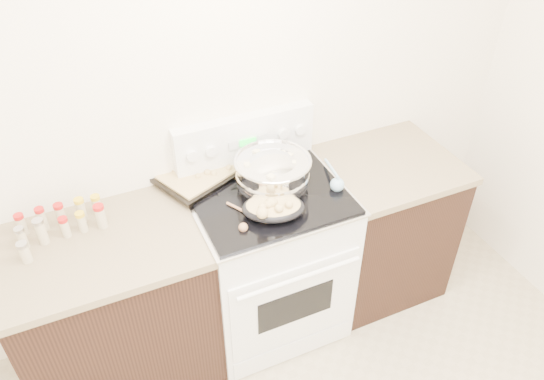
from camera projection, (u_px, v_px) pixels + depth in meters
room_shell at (397, 346)px, 1.03m from camera, size 4.10×3.60×2.75m
counter_left at (117, 309)px, 2.67m from camera, size 0.93×0.67×0.92m
counter_right at (379, 224)px, 3.18m from camera, size 0.73×0.67×0.92m
kitchen_range at (268, 257)px, 2.92m from camera, size 0.78×0.73×1.22m
mixing_bowl at (273, 174)px, 2.62m from camera, size 0.39×0.39×0.22m
roasting_pan at (273, 207)px, 2.48m from camera, size 0.35×0.30×0.11m
baking_sheet at (201, 172)px, 2.75m from camera, size 0.53×0.46×0.06m
wooden_spoon at (244, 222)px, 2.45m from camera, size 0.14×0.23×0.04m
blue_ladle at (336, 182)px, 2.65m from camera, size 0.10×0.26×0.09m
spice_jars at (59, 223)px, 2.41m from camera, size 0.39×0.24×0.13m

